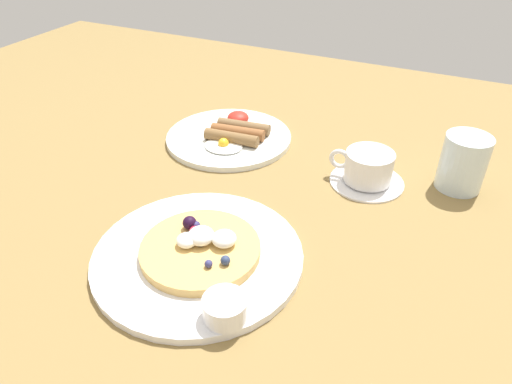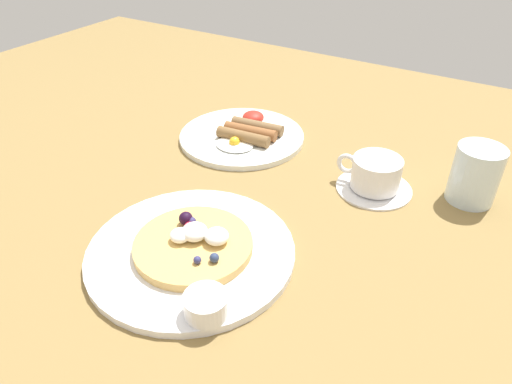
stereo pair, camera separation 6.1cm
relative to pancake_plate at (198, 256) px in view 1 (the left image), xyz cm
name	(u,v)px [view 1 (the left image)]	position (x,y,z in cm)	size (l,w,h in cm)	color
ground_plane	(233,215)	(-1.21, 12.47, -2.06)	(198.71, 149.05, 3.00)	olive
pancake_plate	(198,256)	(0.00, 0.00, 0.00)	(28.51, 28.51, 1.13)	white
pancake_with_berries	(201,247)	(0.41, 0.28, 1.53)	(16.22, 16.22, 3.46)	tan
syrup_ramekin	(225,308)	(8.60, -8.05, 2.00)	(5.25, 5.25, 2.80)	white
breakfast_plate	(229,138)	(-12.28, 31.90, -0.02)	(24.24, 24.24, 1.08)	white
fried_breakfast	(236,131)	(-10.89, 32.24, 1.54)	(10.69, 15.36, 2.60)	brown
coffee_saucer	(367,181)	(15.92, 28.52, -0.23)	(12.42, 12.42, 0.66)	white
coffee_cup	(368,166)	(15.77, 28.51, 2.73)	(10.82, 7.98, 5.09)	white
water_glass	(463,163)	(29.87, 33.77, 4.10)	(7.33, 7.33, 9.33)	silver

